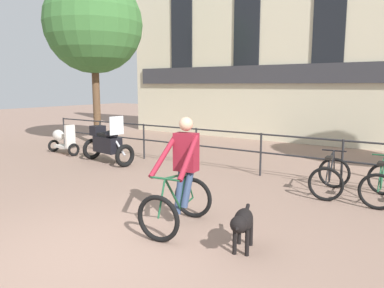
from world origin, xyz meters
name	(u,v)px	position (x,y,z in m)	size (l,w,h in m)	color
ground_plane	(95,254)	(0.00, 0.00, 0.00)	(60.00, 60.00, 0.00)	#8E7060
canal_railing	(261,147)	(0.00, 5.20, 0.71)	(15.05, 0.05, 1.05)	#232326
building_facade	(333,3)	(0.00, 10.99, 5.02)	(18.00, 0.72, 10.09)	beige
cyclist_with_bike	(181,178)	(0.33, 1.46, 0.76)	(0.83, 1.25, 1.70)	black
dog	(242,223)	(1.55, 1.14, 0.41)	(0.41, 0.92, 0.60)	black
parked_motorcycle	(107,143)	(-4.21, 4.17, 0.56)	(1.77, 0.86, 1.35)	black
parked_bicycle_near_lamp	(330,177)	(1.81, 4.54, 0.36)	(0.76, 1.17, 0.86)	black
parked_bicycle_mid_left	(381,184)	(2.74, 4.54, 0.36)	(0.68, 1.12, 0.86)	black
parked_scooter	(62,140)	(-6.47, 4.36, 0.46)	(1.32, 0.54, 0.96)	black
tree_canalside_left	(93,24)	(-6.85, 6.16, 4.29)	(3.42, 3.42, 6.01)	brown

